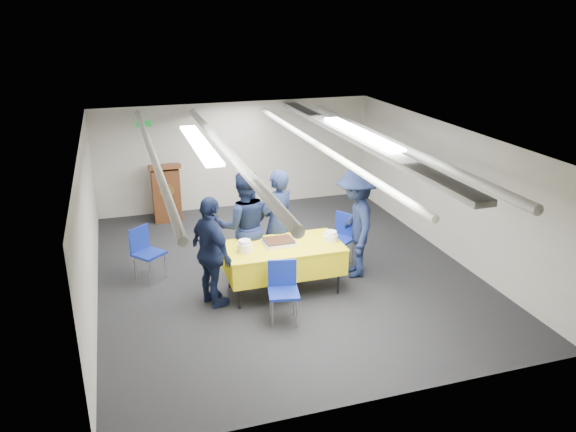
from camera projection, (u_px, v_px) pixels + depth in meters
The scene contains 14 objects.
ground at pixel (284, 270), 9.47m from camera, with size 7.00×7.00×0.00m, color black.
room_shell at pixel (282, 160), 9.23m from camera, with size 6.00×7.00×2.30m.
serving_table at pixel (283, 258), 8.61m from camera, with size 1.80×0.95×0.77m.
sheet_cake at pixel (279, 242), 8.55m from camera, with size 0.47×0.36×0.08m.
plate_stack_left at pixel (245, 246), 8.29m from camera, with size 0.22×0.22×0.18m.
plate_stack_right at pixel (331, 236), 8.67m from camera, with size 0.22×0.22×0.16m.
podium at pixel (166, 192), 11.53m from camera, with size 0.62×0.53×1.25m.
chair_near at pixel (283, 285), 7.82m from camera, with size 0.49×0.49×0.87m.
chair_right at pixel (342, 233), 9.62m from camera, with size 0.59×0.59×0.87m.
chair_left at pixel (145, 248), 9.03m from camera, with size 0.59×0.59×0.87m.
sailor_a at pixel (278, 223), 9.05m from camera, with size 0.65×0.43×1.79m, color black.
sailor_b at pixel (244, 226), 8.91m from camera, with size 0.88×0.69×1.81m, color black.
sailor_c at pixel (212, 252), 8.11m from camera, with size 0.99×0.41×1.68m, color black.
sailor_d at pixel (356, 223), 9.03m from camera, with size 1.17×0.67×1.81m, color black.
Camera 1 is at (-2.49, -8.18, 4.16)m, focal length 35.00 mm.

